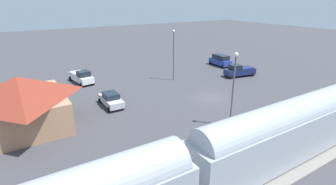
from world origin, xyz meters
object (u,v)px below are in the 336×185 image
object	(u,v)px
suv_blue	(220,60)
light_pole_lot_center	(174,49)
pedestrian_waiting_far	(237,130)
station_building	(21,101)
pickup_white	(82,77)
light_pole_near_platform	(234,81)
pickup_navy	(239,71)
pedestrian_on_platform	(251,121)
sedan_silver	(111,99)

from	to	relation	value
suv_blue	light_pole_lot_center	bearing A→B (deg)	103.31
light_pole_lot_center	pedestrian_waiting_far	bearing A→B (deg)	163.64
pedestrian_waiting_far	station_building	bearing A→B (deg)	49.63
pedestrian_waiting_far	pickup_white	size ratio (longest dim) A/B	0.30
pickup_white	light_pole_near_platform	distance (m)	25.33
light_pole_lot_center	pickup_navy	bearing A→B (deg)	-111.26
pedestrian_on_platform	sedan_silver	bearing A→B (deg)	34.15
station_building	sedan_silver	size ratio (longest dim) A/B	2.25
pickup_white	light_pole_lot_center	bearing A→B (deg)	-116.01
pedestrian_waiting_far	pickup_white	world-z (taller)	pickup_white
pedestrian_waiting_far	light_pole_lot_center	xyz separation A→B (m)	(19.49, -5.72, 3.80)
pickup_navy	pedestrian_waiting_far	bearing A→B (deg)	132.75
pedestrian_on_platform	light_pole_lot_center	world-z (taller)	light_pole_lot_center
station_building	pedestrian_on_platform	xyz separation A→B (m)	(-13.36, -18.98, -1.57)
light_pole_lot_center	pedestrian_on_platform	bearing A→B (deg)	170.57
suv_blue	pedestrian_waiting_far	bearing A→B (deg)	140.08
pedestrian_waiting_far	suv_blue	bearing A→B (deg)	-39.92
pedestrian_waiting_far	light_pole_lot_center	bearing A→B (deg)	-16.36
pedestrian_on_platform	light_pole_lot_center	size ratio (longest dim) A/B	0.21
pickup_navy	suv_blue	world-z (taller)	suv_blue
pickup_white	light_pole_lot_center	xyz separation A→B (m)	(-6.43, -13.19, 4.06)
sedan_silver	light_pole_lot_center	xyz separation A→B (m)	(5.05, -12.54, 4.21)
pedestrian_waiting_far	light_pole_near_platform	distance (m)	4.95
pickup_white	pickup_navy	bearing A→B (deg)	-113.91
pedestrian_waiting_far	light_pole_near_platform	bearing A→B (deg)	-35.45
pedestrian_waiting_far	light_pole_lot_center	distance (m)	20.67
pedestrian_on_platform	pedestrian_waiting_far	xyz separation A→B (m)	(-0.58, 2.58, 0.00)
suv_blue	sedan_silver	xyz separation A→B (m)	(-8.17, 25.74, -0.27)
pedestrian_waiting_far	pickup_navy	world-z (taller)	pickup_navy
pickup_navy	light_pole_near_platform	xyz separation A→B (m)	(-12.55, 14.59, 3.89)
station_building	light_pole_near_platform	world-z (taller)	light_pole_near_platform
pickup_white	light_pole_near_platform	xyz separation A→B (m)	(-23.19, -9.42, 3.89)
pedestrian_waiting_far	sedan_silver	size ratio (longest dim) A/B	0.38
pedestrian_waiting_far	pickup_white	xyz separation A→B (m)	(25.93, 7.47, -0.25)
pedestrian_on_platform	pickup_white	bearing A→B (deg)	21.63
pedestrian_waiting_far	sedan_silver	xyz separation A→B (m)	(14.44, 6.82, -0.40)
pickup_white	light_pole_near_platform	bearing A→B (deg)	-157.90
station_building	pedestrian_on_platform	bearing A→B (deg)	-125.14
station_building	pickup_white	world-z (taller)	station_building
pedestrian_on_platform	pickup_white	distance (m)	27.27
pickup_navy	suv_blue	distance (m)	7.71
sedan_silver	light_pole_near_platform	xyz separation A→B (m)	(-11.70, -8.77, 4.04)
pickup_white	sedan_silver	world-z (taller)	pickup_white
light_pole_near_platform	pedestrian_waiting_far	bearing A→B (deg)	144.55
suv_blue	sedan_silver	bearing A→B (deg)	107.62
pickup_navy	light_pole_lot_center	world-z (taller)	light_pole_lot_center
light_pole_near_platform	light_pole_lot_center	world-z (taller)	light_pole_lot_center
pickup_white	sedan_silver	size ratio (longest dim) A/B	1.25
pickup_navy	pickup_white	world-z (taller)	same
pickup_navy	light_pole_lot_center	distance (m)	12.29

